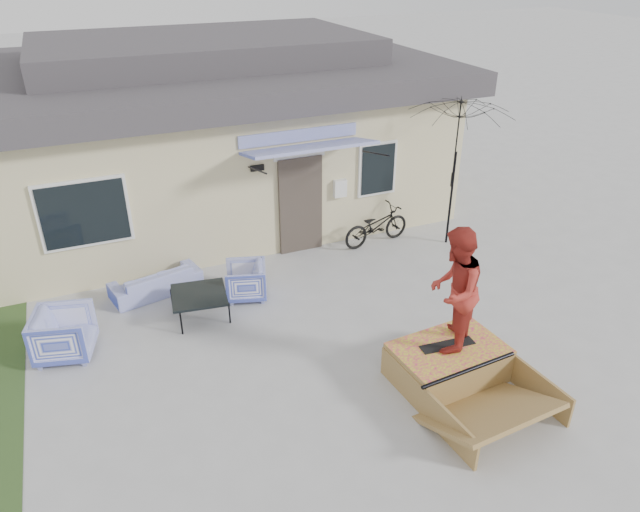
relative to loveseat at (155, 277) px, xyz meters
name	(u,v)px	position (x,y,z in m)	size (l,w,h in m)	color
ground	(349,387)	(2.19, -3.91, -0.33)	(90.00, 90.00, 0.00)	#A3A3A3
house	(209,126)	(2.19, 4.08, 1.61)	(10.80, 8.49, 4.10)	beige
loveseat	(155,277)	(0.00, 0.00, 0.00)	(1.68, 0.49, 0.66)	#3344B9
armchair_left	(64,332)	(-1.65, -1.38, 0.12)	(0.86, 0.81, 0.89)	#3344B9
armchair_right	(246,279)	(1.54, -0.82, 0.05)	(0.73, 0.69, 0.75)	#3344B9
coffee_table	(200,305)	(0.59, -1.13, -0.10)	(0.94, 0.94, 0.47)	black
bicycle	(376,222)	(4.84, 0.20, 0.19)	(0.57, 1.63, 1.04)	black
patio_umbrella	(454,168)	(6.31, -0.39, 1.42)	(2.70, 2.61, 2.20)	black
skate_ramp	(448,362)	(3.68, -4.28, -0.05)	(1.65, 2.20, 0.55)	olive
skateboard	(447,344)	(3.68, -4.23, 0.25)	(0.86, 0.21, 0.05)	black
skater	(455,288)	(3.68, -4.23, 1.24)	(0.94, 0.73, 1.93)	#A72C23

